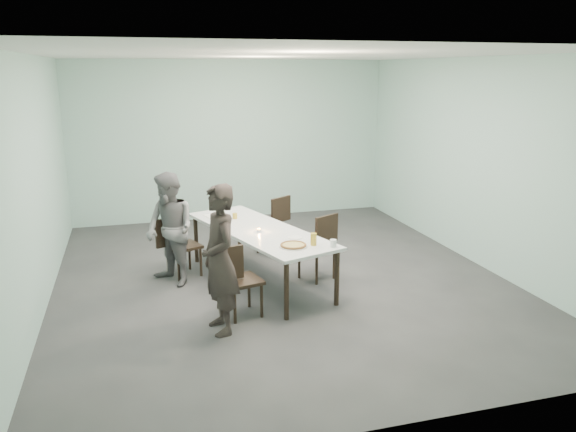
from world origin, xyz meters
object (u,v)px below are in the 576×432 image
object	(u,v)px
chair_far_left	(178,242)
beer_glass	(314,239)
side_plate	(295,237)
tealight	(259,230)
pizza	(293,245)
diner_far	(170,230)
water_tumbler	(333,243)
chair_near_right	(321,243)
amber_tumbler	(235,216)
chair_far_right	(276,221)
diner_near	(220,260)
chair_near_left	(235,276)
table	(259,233)

from	to	relation	value
chair_far_left	beer_glass	size ratio (longest dim) A/B	5.80
side_plate	tealight	xyz separation A→B (m)	(-0.38, 0.39, 0.02)
pizza	beer_glass	size ratio (longest dim) A/B	2.27
diner_far	water_tumbler	xyz separation A→B (m)	(1.83, -1.26, 0.03)
chair_near_right	beer_glass	world-z (taller)	beer_glass
chair_near_right	diner_far	world-z (taller)	diner_far
chair_far_left	chair_near_right	distance (m)	1.98
beer_glass	tealight	bearing A→B (deg)	124.44
chair_far_left	side_plate	xyz separation A→B (m)	(1.39, -1.03, 0.25)
amber_tumbler	beer_glass	bearing A→B (deg)	-65.47
chair_far_right	diner_near	size ratio (longest dim) A/B	0.52
chair_near_left	beer_glass	bearing A→B (deg)	-5.76
amber_tumbler	side_plate	bearing A→B (deg)	-64.02
diner_near	water_tumbler	bearing A→B (deg)	93.76
diner_far	amber_tumbler	bearing A→B (deg)	80.61
table	amber_tumbler	xyz separation A→B (m)	(-0.21, 0.61, 0.10)
diner_near	water_tumbler	xyz separation A→B (m)	(1.42, 0.32, -0.03)
chair_far_left	diner_far	size ratio (longest dim) A/B	0.57
chair_far_right	tealight	size ratio (longest dim) A/B	15.54
chair_far_left	pizza	xyz separation A→B (m)	(1.26, -1.38, 0.27)
table	chair_near_right	size ratio (longest dim) A/B	3.16
chair_near_right	tealight	bearing A→B (deg)	-21.09
chair_near_left	pizza	world-z (taller)	chair_near_left
amber_tumbler	table	bearing A→B (deg)	-70.79
chair_near_right	pizza	size ratio (longest dim) A/B	2.56
chair_far_left	chair_near_right	world-z (taller)	same
beer_glass	table	bearing A→B (deg)	117.91
chair_far_left	beer_glass	distance (m)	2.08
chair_near_right	diner_near	world-z (taller)	diner_near
water_tumbler	tealight	world-z (taller)	water_tumbler
side_plate	table	bearing A→B (deg)	122.79
table	chair_near_left	world-z (taller)	chair_near_left
diner_far	water_tumbler	size ratio (longest dim) A/B	16.91
pizza	chair_far_left	bearing A→B (deg)	132.27
chair_far_right	amber_tumbler	bearing A→B (deg)	5.00
chair_far_left	tealight	bearing A→B (deg)	-53.67
diner_near	diner_far	size ratio (longest dim) A/B	1.09
diner_near	water_tumbler	distance (m)	1.46
amber_tumbler	chair_far_left	bearing A→B (deg)	-172.09
table	chair_far_left	world-z (taller)	chair_far_left
diner_far	water_tumbler	world-z (taller)	diner_far
water_tumbler	tealight	distance (m)	1.12
tealight	diner_far	bearing A→B (deg)	160.58
table	pizza	size ratio (longest dim) A/B	8.09
beer_glass	amber_tumbler	size ratio (longest dim) A/B	1.88
chair_far_left	pizza	distance (m)	1.89
side_plate	chair_far_right	bearing A→B (deg)	83.19
diner_near	beer_glass	distance (m)	1.30
diner_far	tealight	size ratio (longest dim) A/B	27.17
chair_near_left	diner_far	bearing A→B (deg)	103.14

